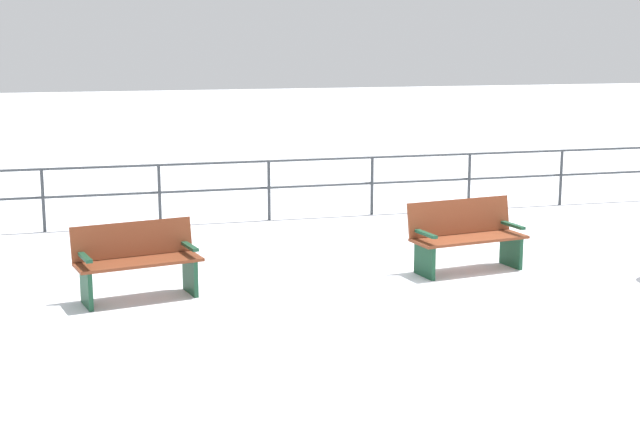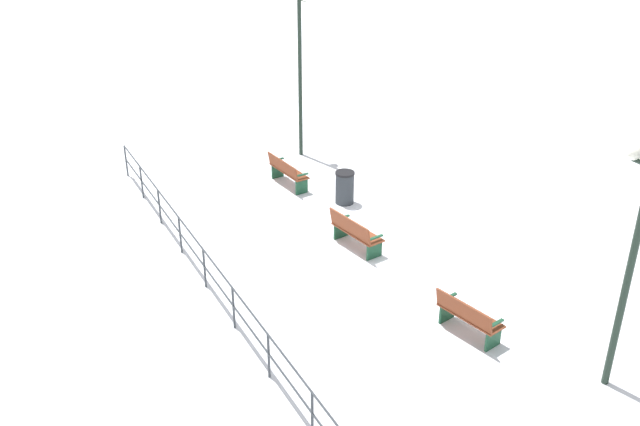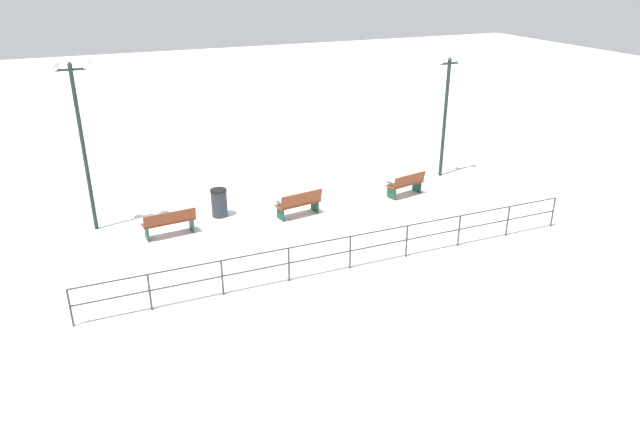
{
  "view_description": "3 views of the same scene",
  "coord_description": "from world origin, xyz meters",
  "views": [
    {
      "loc": [
        10.39,
        -4.79,
        2.96
      ],
      "look_at": [
        -1.8,
        -1.49,
        0.51
      ],
      "focal_mm": 51.7,
      "sensor_mm": 36.0,
      "label": 1
    },
    {
      "loc": [
        -8.04,
        -13.32,
        8.68
      ],
      "look_at": [
        -0.99,
        0.23,
        1.06
      ],
      "focal_mm": 40.38,
      "sensor_mm": 36.0,
      "label": 2
    },
    {
      "loc": [
        -16.62,
        6.24,
        7.72
      ],
      "look_at": [
        -2.2,
        0.12,
        0.95
      ],
      "focal_mm": 32.98,
      "sensor_mm": 36.0,
      "label": 3
    }
  ],
  "objects": [
    {
      "name": "waterfront_railing",
      "position": [
        -3.99,
        0.0,
        0.66
      ],
      "size": [
        0.05,
        14.08,
        0.98
      ],
      "color": "#383D42",
      "rests_on": "ground"
    },
    {
      "name": "bench_second",
      "position": [
        -0.16,
        -0.01,
        0.45
      ],
      "size": [
        0.77,
        1.56,
        0.89
      ],
      "rotation": [
        0.0,
        0.0,
        0.15
      ],
      "color": "brown",
      "rests_on": "ground"
    },
    {
      "name": "ground_plane",
      "position": [
        0.0,
        0.0,
        0.0
      ],
      "size": [
        80.0,
        80.0,
        0.0
      ],
      "primitive_type": "plane",
      "color": "white",
      "rests_on": "ground"
    },
    {
      "name": "bench_nearest",
      "position": [
        0.06,
        -4.14,
        0.45
      ],
      "size": [
        0.8,
        1.48,
        0.86
      ],
      "rotation": [
        0.0,
        0.0,
        0.2
      ],
      "color": "brown",
      "rests_on": "ground"
    }
  ]
}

